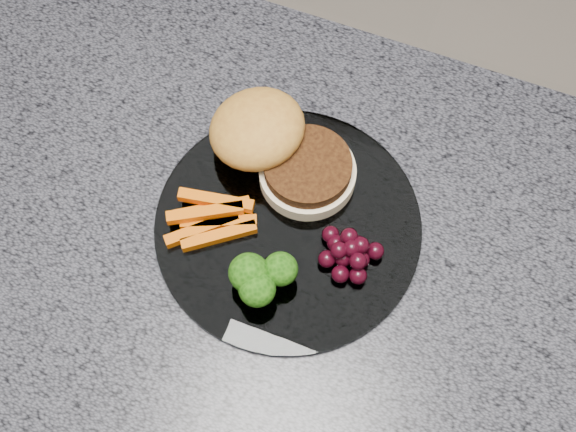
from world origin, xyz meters
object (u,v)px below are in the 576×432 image
(grape_bunch, at_px, (349,253))
(island_cabinet, at_px, (274,382))
(plate, at_px, (288,226))
(burger, at_px, (275,146))

(grape_bunch, bearing_deg, island_cabinet, -150.65)
(island_cabinet, relative_size, plate, 4.62)
(burger, bearing_deg, plate, -49.02)
(island_cabinet, bearing_deg, grape_bunch, 29.35)
(island_cabinet, bearing_deg, burger, 107.54)
(island_cabinet, distance_m, grape_bunch, 0.50)
(island_cabinet, distance_m, burger, 0.51)
(burger, distance_m, grape_bunch, 0.13)
(island_cabinet, height_order, plate, plate)
(island_cabinet, height_order, grape_bunch, grape_bunch)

